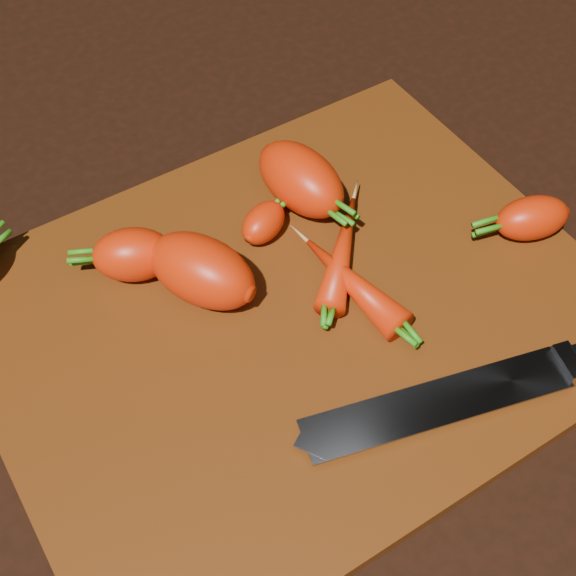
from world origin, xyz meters
TOP-DOWN VIEW (x-y plane):
  - ground at (0.00, 0.00)m, footprint 2.00×2.00m
  - cutting_board at (0.00, 0.00)m, footprint 0.50×0.40m
  - carrot_1 at (-0.09, 0.11)m, footprint 0.08×0.07m
  - carrot_2 at (0.07, 0.10)m, footprint 0.07×0.10m
  - carrot_3 at (-0.05, 0.06)m, footprint 0.09×0.11m
  - carrot_4 at (0.02, 0.08)m, footprint 0.06×0.05m
  - carrot_5 at (0.22, -0.04)m, footprint 0.07×0.06m
  - carrot_6 at (0.06, 0.02)m, footprint 0.11×0.11m
  - carrot_7 at (0.05, -0.01)m, footprint 0.04×0.12m
  - knife at (0.06, -0.14)m, footprint 0.34×0.11m

SIDE VIEW (x-z plane):
  - ground at x=0.00m, z-range -0.01..0.00m
  - cutting_board at x=0.00m, z-range 0.00..0.01m
  - knife at x=0.06m, z-range 0.01..0.03m
  - carrot_6 at x=0.06m, z-range 0.01..0.04m
  - carrot_7 at x=0.05m, z-range 0.01..0.04m
  - carrot_4 at x=0.02m, z-range 0.01..0.04m
  - carrot_5 at x=0.22m, z-range 0.01..0.05m
  - carrot_1 at x=-0.09m, z-range 0.01..0.06m
  - carrot_2 at x=0.07m, z-range 0.01..0.07m
  - carrot_3 at x=-0.05m, z-range 0.01..0.07m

